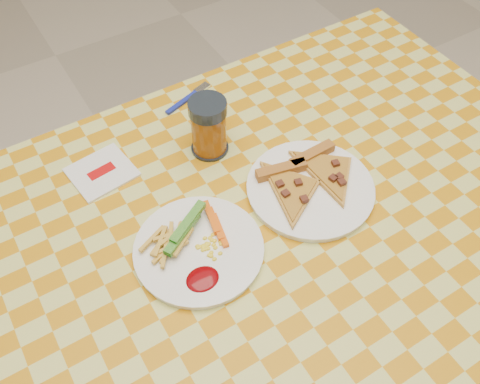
% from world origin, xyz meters
% --- Properties ---
extents(ground, '(8.00, 8.00, 0.00)m').
position_xyz_m(ground, '(0.00, 0.00, 0.00)').
color(ground, beige).
rests_on(ground, ground).
extents(table, '(1.28, 0.88, 0.76)m').
position_xyz_m(table, '(0.00, 0.00, 0.68)').
color(table, white).
rests_on(table, ground).
extents(plate_left, '(0.25, 0.25, 0.01)m').
position_xyz_m(plate_left, '(-0.14, 0.01, 0.76)').
color(plate_left, white).
rests_on(plate_left, table).
extents(plate_right, '(0.30, 0.30, 0.01)m').
position_xyz_m(plate_right, '(0.11, 0.02, 0.76)').
color(plate_right, white).
rests_on(plate_right, table).
extents(fries_veggies, '(0.17, 0.16, 0.04)m').
position_xyz_m(fries_veggies, '(-0.15, 0.02, 0.78)').
color(fries_veggies, gold).
rests_on(fries_veggies, plate_left).
extents(pizza_slices, '(0.23, 0.22, 0.02)m').
position_xyz_m(pizza_slices, '(0.11, 0.03, 0.78)').
color(pizza_slices, gold).
rests_on(pizza_slices, plate_right).
extents(drink_glass, '(0.08, 0.08, 0.12)m').
position_xyz_m(drink_glass, '(0.00, 0.22, 0.82)').
color(drink_glass, black).
rests_on(drink_glass, table).
extents(napkin, '(0.13, 0.12, 0.01)m').
position_xyz_m(napkin, '(-0.22, 0.27, 0.76)').
color(napkin, white).
rests_on(napkin, table).
extents(fork, '(0.13, 0.05, 0.01)m').
position_xyz_m(fork, '(0.04, 0.38, 0.76)').
color(fork, '#162399').
rests_on(fork, table).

